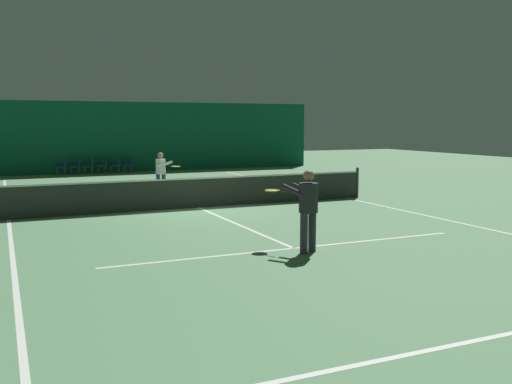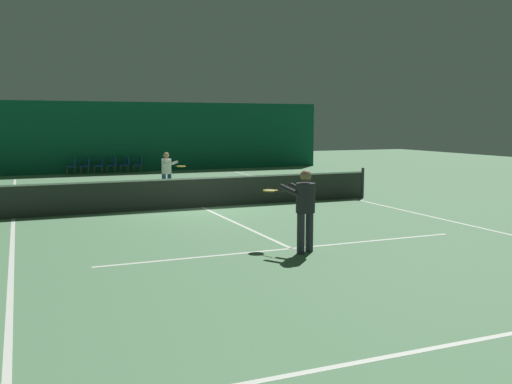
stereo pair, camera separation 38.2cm
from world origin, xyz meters
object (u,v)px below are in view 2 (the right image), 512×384
(player_near, at_px, (304,205))
(courtside_chair_5, at_px, (138,163))
(courtside_chair_3, at_px, (112,164))
(courtside_chair_2, at_px, (99,164))
(courtside_chair_0, at_px, (72,165))
(player_far, at_px, (167,170))
(tennis_net, at_px, (202,191))
(courtside_chair_4, at_px, (125,164))
(courtside_chair_1, at_px, (86,165))

(player_near, height_order, courtside_chair_5, player_near)
(courtside_chair_3, bearing_deg, courtside_chair_2, -90.00)
(player_near, distance_m, courtside_chair_3, 20.30)
(player_near, bearing_deg, courtside_chair_0, -13.53)
(courtside_chair_5, bearing_deg, courtside_chair_0, -90.00)
(courtside_chair_0, bearing_deg, player_near, 7.97)
(player_far, distance_m, courtside_chair_5, 9.88)
(tennis_net, height_order, courtside_chair_0, tennis_net)
(player_far, bearing_deg, courtside_chair_2, 167.81)
(player_near, distance_m, courtside_chair_4, 20.29)
(tennis_net, xyz_separation_m, courtside_chair_4, (-0.07, 13.47, -0.03))
(courtside_chair_0, height_order, courtside_chair_2, same)
(courtside_chair_3, bearing_deg, courtside_chair_0, -90.00)
(courtside_chair_2, bearing_deg, courtside_chair_3, 90.00)
(courtside_chair_3, distance_m, courtside_chair_5, 1.35)
(player_near, xyz_separation_m, courtside_chair_5, (0.53, 20.28, -0.51))
(courtside_chair_0, height_order, courtside_chair_3, same)
(player_far, bearing_deg, courtside_chair_5, 156.07)
(courtside_chair_0, bearing_deg, courtside_chair_4, 90.00)
(courtside_chair_0, height_order, courtside_chair_5, same)
(courtside_chair_3, bearing_deg, courtside_chair_1, -90.00)
(courtside_chair_0, height_order, courtside_chair_4, same)
(player_near, bearing_deg, courtside_chair_4, -21.10)
(player_near, distance_m, courtside_chair_1, 20.40)
(player_near, xyz_separation_m, courtside_chair_1, (-2.16, 20.28, -0.51))
(player_near, relative_size, player_far, 1.09)
(courtside_chair_3, bearing_deg, courtside_chair_4, 90.00)
(courtside_chair_1, bearing_deg, player_far, 10.80)
(courtside_chair_2, bearing_deg, tennis_net, 6.00)
(tennis_net, xyz_separation_m, courtside_chair_1, (-2.09, 13.47, -0.03))
(tennis_net, bearing_deg, player_near, -89.38)
(player_near, relative_size, courtside_chair_3, 2.04)
(player_far, height_order, courtside_chair_4, player_far)
(player_near, xyz_separation_m, courtside_chair_0, (-2.84, 20.28, -0.51))
(courtside_chair_1, distance_m, courtside_chair_2, 0.67)
(player_far, bearing_deg, courtside_chair_0, 175.37)
(courtside_chair_1, bearing_deg, courtside_chair_0, -90.00)
(courtside_chair_1, distance_m, courtside_chair_5, 2.70)
(tennis_net, distance_m, player_near, 6.83)
(courtside_chair_0, distance_m, courtside_chair_1, 0.67)
(courtside_chair_3, bearing_deg, tennis_net, 3.15)
(courtside_chair_4, bearing_deg, player_far, -0.85)
(player_near, relative_size, courtside_chair_4, 2.04)
(courtside_chair_2, xyz_separation_m, courtside_chair_4, (1.35, 0.00, 0.00))
(tennis_net, height_order, courtside_chair_1, tennis_net)
(player_near, bearing_deg, player_far, -19.92)
(player_near, bearing_deg, courtside_chair_1, -15.41)
(player_far, distance_m, courtside_chair_4, 9.85)
(courtside_chair_1, xyz_separation_m, courtside_chair_2, (0.67, 0.00, 0.00))
(courtside_chair_2, xyz_separation_m, courtside_chair_5, (2.02, 0.00, 0.00))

